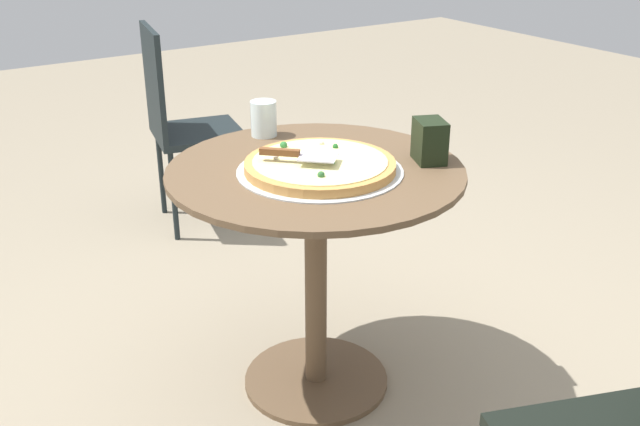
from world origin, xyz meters
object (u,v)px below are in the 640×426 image
pizza_on_tray (320,166)px  patio_chair_near (179,116)px  napkin_dispenser (430,141)px  pizza_server (298,154)px  drinking_cup (264,119)px  patio_table (316,232)px

pizza_on_tray → patio_chair_near: (-0.17, -1.36, -0.23)m
pizza_on_tray → napkin_dispenser: 0.32m
pizza_on_tray → pizza_server: (0.06, -0.02, 0.04)m
pizza_on_tray → drinking_cup: drinking_cup is taller
pizza_on_tray → drinking_cup: size_ratio=4.17×
drinking_cup → napkin_dispenser: (-0.27, 0.46, 0.01)m
patio_table → pizza_server: bearing=11.5°
pizza_server → patio_chair_near: patio_chair_near is taller
pizza_on_tray → patio_chair_near: patio_chair_near is taller
patio_chair_near → pizza_on_tray: bearing=83.1°
patio_table → pizza_on_tray: bearing=78.7°
napkin_dispenser → drinking_cup: bearing=53.7°
pizza_server → napkin_dispenser: bearing=161.9°
patio_table → patio_chair_near: patio_chair_near is taller
patio_table → pizza_on_tray: pizza_on_tray is taller
patio_table → pizza_server: (0.07, 0.01, 0.25)m
napkin_dispenser → pizza_server: bearing=94.9°
patio_table → pizza_server: 0.26m
pizza_on_tray → napkin_dispenser: bearing=161.6°
drinking_cup → napkin_dispenser: size_ratio=0.91×
pizza_on_tray → pizza_server: pizza_server is taller
pizza_on_tray → patio_chair_near: 1.39m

